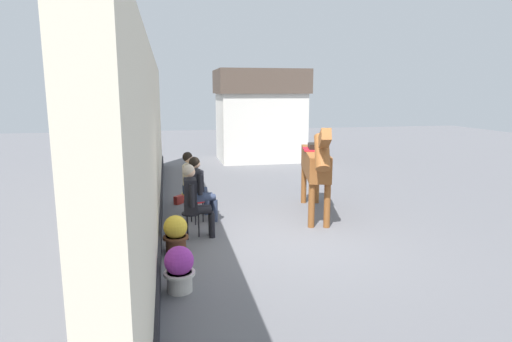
{
  "coord_description": "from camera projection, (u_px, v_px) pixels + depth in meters",
  "views": [
    {
      "loc": [
        -2.2,
        -7.52,
        2.7
      ],
      "look_at": [
        -0.4,
        1.2,
        1.05
      ],
      "focal_mm": 30.41,
      "sensor_mm": 36.0,
      "label": 1
    }
  ],
  "objects": [
    {
      "name": "pub_facade_wall",
      "position": [
        150.0,
        149.0,
        8.83
      ],
      "size": [
        0.34,
        14.0,
        3.4
      ],
      "color": "beige",
      "rests_on": "ground_plane"
    },
    {
      "name": "seated_visitor_middle",
      "position": [
        199.0,
        186.0,
        8.89
      ],
      "size": [
        0.61,
        0.48,
        1.39
      ],
      "color": "red",
      "rests_on": "ground_plane"
    },
    {
      "name": "seated_visitor_far",
      "position": [
        192.0,
        180.0,
        9.54
      ],
      "size": [
        0.61,
        0.48,
        1.39
      ],
      "color": "gold",
      "rests_on": "ground_plane"
    },
    {
      "name": "seated_visitor_near",
      "position": [
        194.0,
        197.0,
        7.98
      ],
      "size": [
        0.61,
        0.49,
        1.39
      ],
      "color": "black",
      "rests_on": "ground_plane"
    },
    {
      "name": "distant_cottage",
      "position": [
        260.0,
        114.0,
        16.92
      ],
      "size": [
        3.4,
        2.6,
        3.5
      ],
      "color": "silver",
      "rests_on": "ground_plane"
    },
    {
      "name": "saddled_horse_center",
      "position": [
        316.0,
        163.0,
        9.33
      ],
      "size": [
        0.97,
        2.95,
        2.06
      ],
      "color": "brown",
      "rests_on": "ground_plane"
    },
    {
      "name": "flower_planter_near",
      "position": [
        179.0,
        268.0,
        5.87
      ],
      "size": [
        0.43,
        0.43,
        0.64
      ],
      "color": "beige",
      "rests_on": "ground_plane"
    },
    {
      "name": "ground_plane",
      "position": [
        257.0,
        198.0,
        11.06
      ],
      "size": [
        40.0,
        40.0,
        0.0
      ],
      "primitive_type": "plane",
      "color": "slate"
    },
    {
      "name": "satchel_bag",
      "position": [
        179.0,
        200.0,
        10.51
      ],
      "size": [
        0.27,
        0.29,
        0.2
      ],
      "primitive_type": "cube",
      "rotation": [
        0.0,
        0.0,
        0.87
      ],
      "color": "maroon",
      "rests_on": "ground_plane"
    },
    {
      "name": "flower_planter_far",
      "position": [
        176.0,
        233.0,
        7.32
      ],
      "size": [
        0.43,
        0.43,
        0.64
      ],
      "color": "brown",
      "rests_on": "ground_plane"
    }
  ]
}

